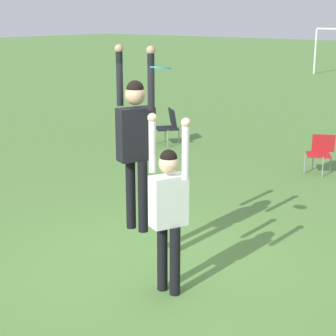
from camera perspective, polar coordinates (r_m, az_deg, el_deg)
name	(u,v)px	position (r m, az deg, el deg)	size (l,w,h in m)	color
ground_plane	(151,263)	(7.22, -1.75, -9.67)	(120.00, 120.00, 0.00)	#56843D
person_jumping	(136,135)	(6.65, -3.29, 3.41)	(0.59, 0.48, 2.24)	black
person_defending	(169,203)	(6.12, 0.06, -3.54)	(0.55, 0.45, 2.03)	black
frisbee	(161,68)	(6.01, -0.75, 10.16)	(0.23, 0.23, 0.04)	#2D9EDB
camping_chair_0	(169,124)	(13.59, 0.11, 4.49)	(0.71, 0.79, 0.83)	gray
camping_chair_2	(320,150)	(11.49, 15.23, 1.73)	(0.60, 0.65, 0.75)	gray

